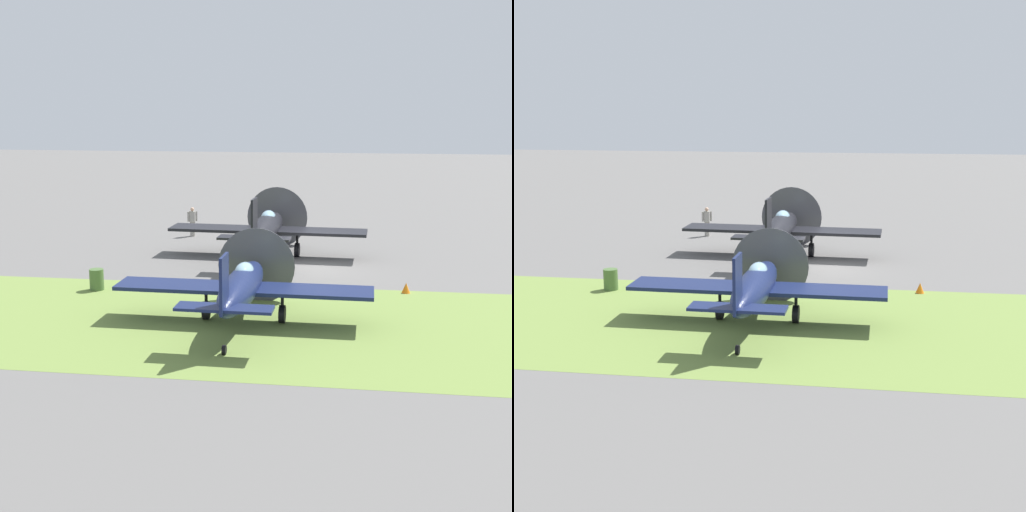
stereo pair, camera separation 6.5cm
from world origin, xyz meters
TOP-DOWN VIEW (x-y plane):
  - ground_plane at (0.00, 0.00)m, footprint 160.00×160.00m
  - grass_verge at (0.00, -9.36)m, footprint 120.00×11.00m
  - airplane_lead at (-2.52, 1.94)m, footprint 10.21×8.10m
  - airplane_wingman at (-1.93, -9.38)m, footprint 9.32×7.41m
  - ground_crew_chief at (-7.64, 7.15)m, footprint 0.56×0.38m
  - fuel_drum at (-8.82, -5.58)m, footprint 0.60×0.60m
  - runway_marker_cone at (4.17, -4.23)m, footprint 0.36×0.36m

SIDE VIEW (x-z plane):
  - ground_plane at x=0.00m, z-range 0.00..0.00m
  - grass_verge at x=0.00m, z-range 0.00..0.01m
  - runway_marker_cone at x=4.17m, z-range 0.00..0.44m
  - fuel_drum at x=-8.82m, z-range 0.00..0.90m
  - ground_crew_chief at x=-7.64m, z-range 0.05..1.78m
  - airplane_wingman at x=-1.93m, z-range -0.27..3.07m
  - airplane_lead at x=-2.52m, z-range -0.30..3.35m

